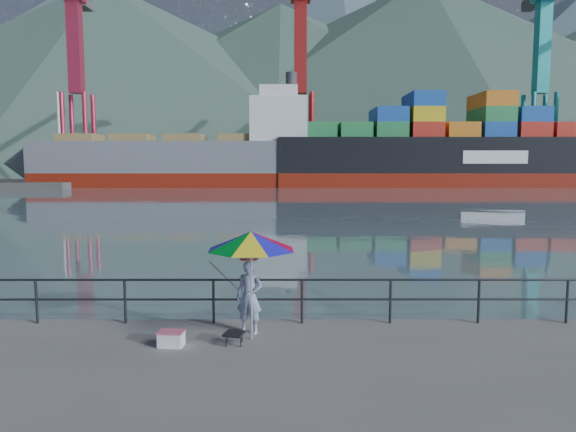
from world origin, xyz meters
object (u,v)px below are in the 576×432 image
object	(u,v)px
bulk_carrier	(197,159)
cooler_bag	(171,339)
beach_umbrella	(251,241)
container_ship	(492,150)
fisherman	(249,297)

from	to	relation	value
bulk_carrier	cooler_bag	bearing A→B (deg)	-80.43
beach_umbrella	cooler_bag	world-z (taller)	beach_umbrella
cooler_bag	container_ship	world-z (taller)	container_ship
beach_umbrella	container_ship	size ratio (longest dim) A/B	0.04
cooler_bag	fisherman	bearing A→B (deg)	34.09
beach_umbrella	bulk_carrier	xyz separation A→B (m)	(-14.04, 73.56, 2.13)
beach_umbrella	container_ship	distance (m)	82.37
fisherman	container_ship	world-z (taller)	container_ship
fisherman	beach_umbrella	xyz separation A→B (m)	(0.07, -0.41, 1.27)
cooler_bag	bulk_carrier	world-z (taller)	bulk_carrier
fisherman	cooler_bag	world-z (taller)	fisherman
bulk_carrier	beach_umbrella	bearing A→B (deg)	-79.20
cooler_bag	container_ship	size ratio (longest dim) A/B	0.01
fisherman	bulk_carrier	world-z (taller)	bulk_carrier
cooler_bag	container_ship	distance (m)	83.51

